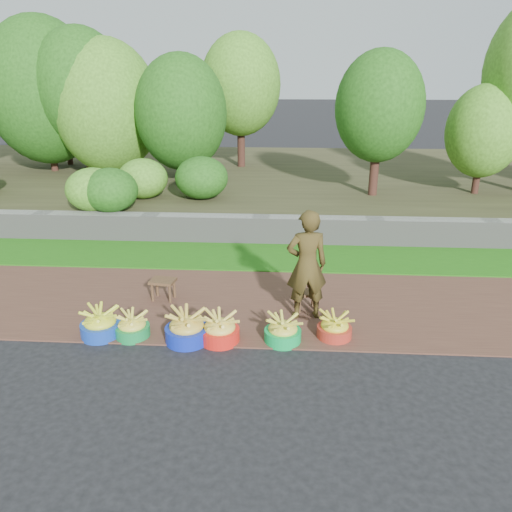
# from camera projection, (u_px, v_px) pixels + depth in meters

# --- Properties ---
(ground_plane) EXTENTS (120.00, 120.00, 0.00)m
(ground_plane) POSITION_uv_depth(u_px,v_px,m) (243.00, 349.00, 6.19)
(ground_plane) COLOR black
(ground_plane) RESTS_ON ground
(dirt_shoulder) EXTENTS (80.00, 2.50, 0.02)m
(dirt_shoulder) POSITION_uv_depth(u_px,v_px,m) (250.00, 304.00, 7.36)
(dirt_shoulder) COLOR #513226
(dirt_shoulder) RESTS_ON ground
(grass_verge) EXTENTS (80.00, 1.50, 0.04)m
(grass_verge) POSITION_uv_depth(u_px,v_px,m) (258.00, 256.00, 9.23)
(grass_verge) COLOR #226A12
(grass_verge) RESTS_ON ground
(retaining_wall) EXTENTS (80.00, 0.35, 0.55)m
(retaining_wall) POSITION_uv_depth(u_px,v_px,m) (261.00, 230.00, 9.94)
(retaining_wall) COLOR gray
(retaining_wall) RESTS_ON ground
(earth_bank) EXTENTS (80.00, 10.00, 0.50)m
(earth_bank) POSITION_uv_depth(u_px,v_px,m) (270.00, 181.00, 14.53)
(earth_bank) COLOR #3B3B21
(earth_bank) RESTS_ON ground
(vegetation) EXTENTS (31.65, 7.37, 4.49)m
(vegetation) POSITION_uv_depth(u_px,v_px,m) (248.00, 97.00, 12.30)
(vegetation) COLOR #351D15
(vegetation) RESTS_ON earth_bank
(basin_a) EXTENTS (0.51, 0.51, 0.38)m
(basin_a) POSITION_uv_depth(u_px,v_px,m) (100.00, 324.00, 6.44)
(basin_a) COLOR #153BA8
(basin_a) RESTS_ON ground
(basin_b) EXTENTS (0.44, 0.44, 0.33)m
(basin_b) POSITION_uv_depth(u_px,v_px,m) (132.00, 327.00, 6.42)
(basin_b) COLOR #14813A
(basin_b) RESTS_ON ground
(basin_c) EXTENTS (0.55, 0.55, 0.41)m
(basin_c) POSITION_uv_depth(u_px,v_px,m) (187.00, 328.00, 6.30)
(basin_c) COLOR #1126AB
(basin_c) RESTS_ON ground
(basin_d) EXTENTS (0.50, 0.50, 0.38)m
(basin_d) POSITION_uv_depth(u_px,v_px,m) (220.00, 329.00, 6.31)
(basin_d) COLOR red
(basin_d) RESTS_ON ground
(basin_e) EXTENTS (0.47, 0.47, 0.35)m
(basin_e) POSITION_uv_depth(u_px,v_px,m) (283.00, 331.00, 6.30)
(basin_e) COLOR #07A145
(basin_e) RESTS_ON ground
(basin_f) EXTENTS (0.45, 0.45, 0.33)m
(basin_f) POSITION_uv_depth(u_px,v_px,m) (335.00, 328.00, 6.39)
(basin_f) COLOR #A52B1E
(basin_f) RESTS_ON ground
(stool_left) EXTENTS (0.39, 0.32, 0.32)m
(stool_left) POSITION_uv_depth(u_px,v_px,m) (163.00, 284.00, 7.41)
(stool_left) COLOR #4E3520
(stool_left) RESTS_ON dirt_shoulder
(stool_right) EXTENTS (0.37, 0.32, 0.28)m
(stool_right) POSITION_uv_depth(u_px,v_px,m) (306.00, 295.00, 7.10)
(stool_right) COLOR #4E3520
(stool_right) RESTS_ON dirt_shoulder
(vendor_woman) EXTENTS (0.62, 0.46, 1.54)m
(vendor_woman) POSITION_uv_depth(u_px,v_px,m) (307.00, 265.00, 6.71)
(vendor_woman) COLOR black
(vendor_woman) RESTS_ON dirt_shoulder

